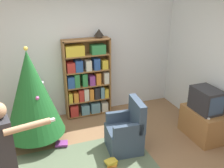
% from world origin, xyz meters
% --- Properties ---
extents(wall_back, '(8.00, 0.10, 2.60)m').
position_xyz_m(wall_back, '(0.00, 2.07, 1.30)').
color(wall_back, silver).
rests_on(wall_back, ground_plane).
extents(bookshelf, '(0.97, 0.26, 1.69)m').
position_xyz_m(bookshelf, '(0.23, 1.87, 0.82)').
color(bookshelf, brown).
rests_on(bookshelf, ground_plane).
extents(tv_stand, '(0.49, 0.81, 0.55)m').
position_xyz_m(tv_stand, '(2.02, 0.27, 0.27)').
color(tv_stand, '#996638').
rests_on(tv_stand, ground_plane).
extents(television, '(0.38, 0.55, 0.43)m').
position_xyz_m(television, '(2.02, 0.27, 0.77)').
color(television, '#28282D').
rests_on(television, tv_stand).
extents(game_remote, '(0.04, 0.12, 0.02)m').
position_xyz_m(game_remote, '(1.87, 0.03, 0.56)').
color(game_remote, white).
rests_on(game_remote, tv_stand).
extents(christmas_tree, '(1.04, 1.04, 1.79)m').
position_xyz_m(christmas_tree, '(-0.92, 1.16, 0.96)').
color(christmas_tree, '#4C3323').
rests_on(christmas_tree, ground_plane).
extents(armchair, '(0.62, 0.61, 0.92)m').
position_xyz_m(armchair, '(0.52, 0.41, 0.32)').
color(armchair, '#334256').
rests_on(armchair, ground_plane).
extents(standing_person, '(0.69, 0.46, 1.56)m').
position_xyz_m(standing_person, '(-1.28, -0.37, 0.92)').
color(standing_person, '#38425B').
rests_on(standing_person, ground_plane).
extents(table_lamp, '(0.20, 0.20, 0.18)m').
position_xyz_m(table_lamp, '(0.52, 1.87, 1.79)').
color(table_lamp, '#473828').
rests_on(table_lamp, bookshelf).
extents(book_pile_near_tree, '(0.25, 0.20, 0.07)m').
position_xyz_m(book_pile_near_tree, '(-0.52, 0.88, 0.04)').
color(book_pile_near_tree, '#843889').
rests_on(book_pile_near_tree, ground_plane).
extents(book_pile_by_chair, '(0.21, 0.18, 0.08)m').
position_xyz_m(book_pile_by_chair, '(0.14, 0.09, 0.04)').
color(book_pile_by_chair, orange).
rests_on(book_pile_by_chair, ground_plane).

